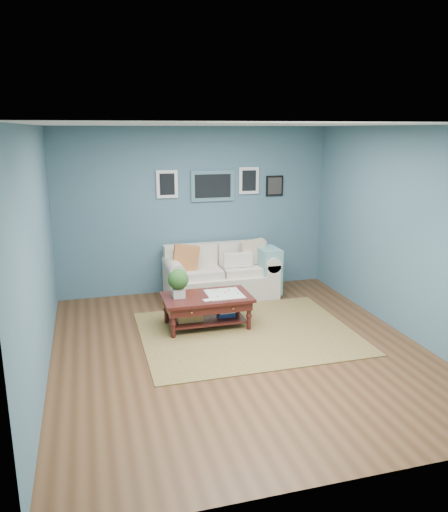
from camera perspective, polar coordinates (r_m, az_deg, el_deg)
name	(u,v)px	position (r m, az deg, el deg)	size (l,w,h in m)	color
room_shell	(240,242)	(5.91, 1.81, 1.66)	(5.00, 5.02, 2.70)	brown
area_rug	(247,333)	(6.76, 2.69, -8.75)	(2.79, 2.23, 0.01)	brown
loveseat	(225,274)	(8.08, 0.09, -2.02)	(1.81, 0.82, 0.93)	beige
coffee_table	(202,301)	(6.83, -2.52, -5.20)	(1.20, 0.70, 0.84)	#330909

